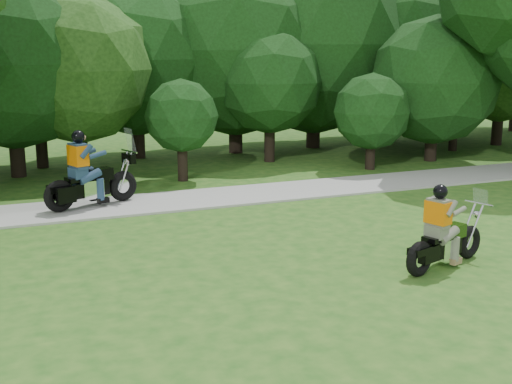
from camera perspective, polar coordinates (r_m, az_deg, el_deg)
ground at (r=11.44m, az=17.39°, el=-8.31°), size 100.00×100.00×0.00m
walkway at (r=18.03m, az=1.15°, el=-0.05°), size 60.00×2.20×0.06m
tree_line at (r=24.22m, az=-5.51°, el=11.88°), size 39.34×11.95×7.75m
chopper_motorcycle at (r=12.28m, az=16.24°, el=-3.90°), size 2.21×1.05×1.61m
touring_motorcycle at (r=16.64m, az=-14.90°, el=1.08°), size 2.50×1.42×1.97m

